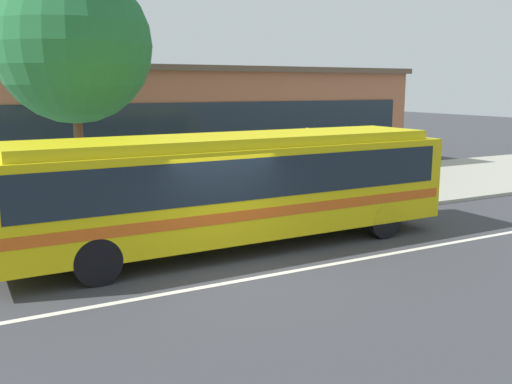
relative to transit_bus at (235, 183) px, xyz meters
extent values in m
plane|color=#3A3B3F|center=(-0.87, -1.50, -1.64)|extent=(120.00, 120.00, 0.00)
cube|color=#A09F8F|center=(-0.87, 5.35, -1.58)|extent=(60.00, 8.00, 0.12)
cube|color=silver|center=(-0.87, -2.30, -1.64)|extent=(56.00, 0.16, 0.01)
cube|color=gold|center=(-0.02, 0.00, -0.14)|extent=(11.51, 2.66, 2.16)
cube|color=gold|center=(-0.02, 0.00, 1.06)|extent=(10.59, 2.35, 0.24)
cube|color=#19232D|center=(-0.02, 0.00, 0.29)|extent=(10.82, 2.68, 0.95)
cube|color=#CD5616|center=(-0.02, 0.00, -0.53)|extent=(11.28, 2.68, 0.24)
cube|color=#19232D|center=(5.67, 0.07, 0.29)|extent=(0.15, 2.22, 1.04)
cylinder|color=black|center=(3.87, 1.17, -1.14)|extent=(1.00, 0.29, 1.00)
cylinder|color=black|center=(3.90, -1.07, -1.14)|extent=(1.00, 0.29, 1.00)
cylinder|color=black|center=(-3.70, 1.07, -1.14)|extent=(1.00, 0.29, 1.00)
cylinder|color=black|center=(-3.68, -1.16, -1.14)|extent=(1.00, 0.29, 1.00)
cylinder|color=#2C2652|center=(-0.92, 2.89, -1.07)|extent=(0.14, 0.14, 0.91)
cylinder|color=#2C2652|center=(-0.86, 2.74, -1.07)|extent=(0.14, 0.14, 0.91)
cylinder|color=red|center=(-0.89, 2.82, -0.31)|extent=(0.44, 0.44, 0.60)
sphere|color=#D7B57F|center=(-0.89, 2.82, 0.10)|extent=(0.22, 0.22, 0.22)
cylinder|color=#676750|center=(-0.15, 2.90, -1.10)|extent=(0.14, 0.14, 0.86)
cylinder|color=#676750|center=(-0.27, 3.01, -1.10)|extent=(0.14, 0.14, 0.86)
cylinder|color=#D5333F|center=(-0.21, 2.95, -0.37)|extent=(0.48, 0.48, 0.61)
sphere|color=tan|center=(-0.21, 2.95, 0.04)|extent=(0.21, 0.21, 0.21)
cylinder|color=gray|center=(3.40, 1.82, -0.24)|extent=(0.08, 0.08, 2.56)
cube|color=yellow|center=(3.40, 1.82, 0.84)|extent=(0.07, 0.44, 0.56)
cylinder|color=brown|center=(-2.87, 4.31, 0.22)|extent=(0.27, 0.27, 3.48)
sphere|color=#236738|center=(-2.87, 4.31, 3.48)|extent=(4.36, 4.36, 4.36)
cube|color=#945A40|center=(3.97, 13.13, 0.66)|extent=(19.53, 8.28, 4.61)
cube|color=#19232D|center=(3.97, 8.97, 0.89)|extent=(17.97, 0.04, 1.66)
cube|color=brown|center=(3.97, 13.13, 3.08)|extent=(19.93, 8.68, 0.24)
camera|label=1|loc=(-6.00, -12.34, 2.34)|focal=39.53mm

